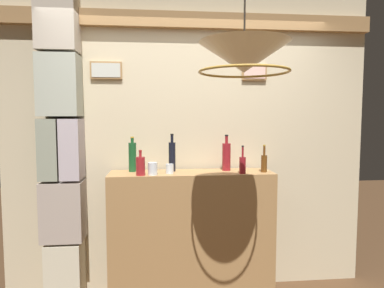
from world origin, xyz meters
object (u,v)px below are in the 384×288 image
liquor_bottle_whiskey (172,156)px  liquor_bottle_sherry (264,163)px  liquor_bottle_rye (132,157)px  liquor_bottle_tequila (226,156)px  glass_tumbler_rocks (153,169)px  pendant_lamp (244,59)px  liquor_bottle_bourbon (140,166)px  liquor_bottle_amaro (243,164)px  glass_tumbler_highball (170,169)px

liquor_bottle_whiskey → liquor_bottle_sherry: bearing=-9.2°
liquor_bottle_rye → liquor_bottle_tequila: bearing=-1.5°
glass_tumbler_rocks → pendant_lamp: (0.58, -0.73, 0.79)m
liquor_bottle_bourbon → liquor_bottle_amaro: (0.86, 0.00, -0.00)m
liquor_bottle_whiskey → liquor_bottle_tequila: size_ratio=1.03×
liquor_bottle_rye → pendant_lamp: (0.76, -0.92, 0.71)m
liquor_bottle_rye → liquor_bottle_tequila: 0.83m
liquor_bottle_rye → glass_tumbler_highball: bearing=-22.5°
liquor_bottle_whiskey → pendant_lamp: bearing=-65.7°
glass_tumbler_highball → glass_tumbler_rocks: bearing=-157.8°
liquor_bottle_tequila → glass_tumbler_highball: liquor_bottle_tequila is taller
liquor_bottle_rye → liquor_bottle_tequila: size_ratio=0.96×
liquor_bottle_sherry → glass_tumbler_rocks: size_ratio=2.31×
liquor_bottle_bourbon → liquor_bottle_whiskey: 0.33m
liquor_bottle_tequila → liquor_bottle_whiskey: bearing=179.6°
liquor_bottle_bourbon → glass_tumbler_rocks: liquor_bottle_bourbon is taller
liquor_bottle_whiskey → pendant_lamp: (0.41, -0.90, 0.70)m
glass_tumbler_highball → pendant_lamp: bearing=-61.2°
liquor_bottle_sherry → liquor_bottle_amaro: (-0.20, -0.06, -0.01)m
glass_tumbler_rocks → glass_tumbler_highball: bearing=22.2°
liquor_bottle_sherry → liquor_bottle_amaro: bearing=-164.9°
pendant_lamp → glass_tumbler_rocks: bearing=128.3°
liquor_bottle_tequila → glass_tumbler_rocks: bearing=-165.5°
glass_tumbler_highball → liquor_bottle_bourbon: bearing=-163.1°
liquor_bottle_amaro → pendant_lamp: (-0.18, -0.72, 0.76)m
liquor_bottle_rye → liquor_bottle_bourbon: (0.08, -0.21, -0.05)m
liquor_bottle_rye → liquor_bottle_sherry: liquor_bottle_rye is taller
liquor_bottle_sherry → liquor_bottle_bourbon: bearing=-176.8°
liquor_bottle_whiskey → glass_tumbler_rocks: liquor_bottle_whiskey is taller
liquor_bottle_rye → liquor_bottle_sherry: bearing=-7.3°
liquor_bottle_whiskey → glass_tumbler_highball: liquor_bottle_whiskey is taller
glass_tumbler_rocks → pendant_lamp: pendant_lamp is taller
liquor_bottle_sherry → liquor_bottle_amaro: same height
liquor_bottle_amaro → liquor_bottle_tequila: (-0.10, 0.18, 0.05)m
liquor_bottle_bourbon → pendant_lamp: 1.24m
liquor_bottle_tequila → pendant_lamp: size_ratio=0.57×
liquor_bottle_sherry → pendant_lamp: (-0.39, -0.78, 0.75)m
liquor_bottle_tequila → liquor_bottle_amaro: bearing=-60.2°
liquor_bottle_rye → liquor_bottle_whiskey: 0.35m
pendant_lamp → liquor_bottle_amaro: bearing=75.9°
pendant_lamp → liquor_bottle_whiskey: bearing=114.3°
liquor_bottle_whiskey → glass_tumbler_rocks: 0.26m
liquor_bottle_rye → liquor_bottle_bourbon: size_ratio=1.47×
liquor_bottle_sherry → glass_tumbler_highball: liquor_bottle_sherry is taller
liquor_bottle_bourbon → glass_tumbler_highball: liquor_bottle_bourbon is taller
glass_tumbler_rocks → liquor_bottle_sherry: bearing=2.6°
liquor_bottle_bourbon → glass_tumbler_highball: bearing=16.9°
liquor_bottle_rye → liquor_bottle_bourbon: bearing=-68.9°
liquor_bottle_rye → glass_tumbler_highball: 0.36m
glass_tumbler_highball → pendant_lamp: (0.43, -0.79, 0.80)m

